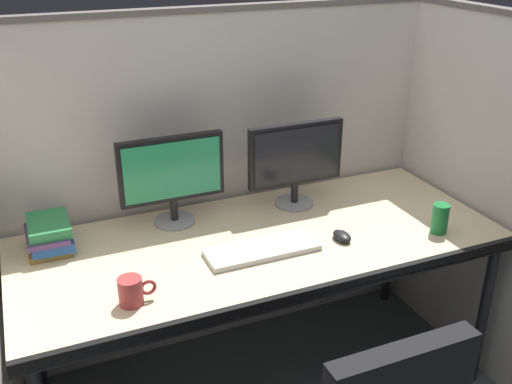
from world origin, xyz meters
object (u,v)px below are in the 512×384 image
object	(u,v)px
coffee_mug	(132,291)
soda_can	(440,219)
keyboard_main	(262,250)
monitor_right	(296,159)
book_stack	(49,235)
monitor_left	(172,175)
computer_mouse	(342,236)
desk	(262,251)

from	to	relation	value
coffee_mug	soda_can	world-z (taller)	soda_can
keyboard_main	soda_can	bearing A→B (deg)	-10.24
monitor_right	coffee_mug	xyz separation A→B (m)	(-0.82, -0.46, -0.17)
keyboard_main	book_stack	world-z (taller)	book_stack
monitor_left	soda_can	size ratio (longest dim) A/B	3.52
monitor_left	soda_can	xyz separation A→B (m)	(0.95, -0.50, -0.15)
monitor_right	keyboard_main	size ratio (longest dim) A/B	1.00
monitor_left	keyboard_main	xyz separation A→B (m)	(0.23, -0.37, -0.20)
computer_mouse	soda_can	xyz separation A→B (m)	(0.39, -0.10, 0.04)
coffee_mug	computer_mouse	bearing A→B (deg)	6.78
computer_mouse	coffee_mug	distance (m)	0.85
monitor_left	book_stack	distance (m)	0.52
monitor_left	monitor_right	world-z (taller)	same
monitor_left	soda_can	world-z (taller)	monitor_left
monitor_left	book_stack	size ratio (longest dim) A/B	1.90
desk	soda_can	distance (m)	0.72
keyboard_main	monitor_right	bearing A→B (deg)	47.61
monitor_left	desk	bearing A→B (deg)	-45.34
desk	monitor_left	distance (m)	0.47
monitor_left	computer_mouse	world-z (taller)	monitor_left
monitor_right	keyboard_main	bearing A→B (deg)	-132.39
coffee_mug	soda_can	xyz separation A→B (m)	(1.24, 0.00, 0.01)
monitor_left	computer_mouse	xyz separation A→B (m)	(0.56, -0.40, -0.20)
desk	book_stack	distance (m)	0.82
desk	book_stack	size ratio (longest dim) A/B	8.39
book_stack	soda_can	size ratio (longest dim) A/B	1.86
keyboard_main	soda_can	size ratio (longest dim) A/B	3.52
keyboard_main	book_stack	bearing A→B (deg)	155.00
book_stack	computer_mouse	bearing A→B (deg)	-19.48
computer_mouse	keyboard_main	bearing A→B (deg)	174.19
book_stack	keyboard_main	bearing A→B (deg)	-25.00
computer_mouse	coffee_mug	size ratio (longest dim) A/B	0.76
monitor_left	keyboard_main	bearing A→B (deg)	-57.37
desk	keyboard_main	world-z (taller)	keyboard_main
monitor_right	soda_can	bearing A→B (deg)	-47.48
soda_can	computer_mouse	bearing A→B (deg)	166.14
keyboard_main	coffee_mug	bearing A→B (deg)	-165.58
monitor_left	coffee_mug	xyz separation A→B (m)	(-0.28, -0.50, -0.17)
monitor_right	coffee_mug	distance (m)	0.95
coffee_mug	desk	bearing A→B (deg)	21.77
monitor_right	computer_mouse	world-z (taller)	monitor_right
desk	monitor_right	xyz separation A→B (m)	(0.26, 0.24, 0.27)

